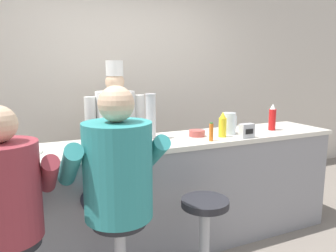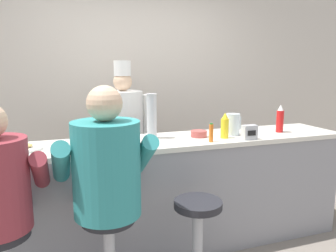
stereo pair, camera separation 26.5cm
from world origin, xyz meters
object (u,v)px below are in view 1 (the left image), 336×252
object	(u,v)px
breakfast_plate	(24,152)
empty_stool_round	(205,228)
cereal_bowl	(197,133)
diner_seated_teal	(116,176)
water_pitcher_clear	(229,123)
hot_sauce_bottle_orange	(211,132)
cook_in_whites_near	(116,132)
diner_seated_maroon	(5,199)
napkin_dispenser_chrome	(247,131)
coffee_mug_tan	(129,142)
mustard_bottle_yellow	(223,125)
ketchup_bottle_red	(272,118)
cup_stack_steel	(151,116)

from	to	relation	value
breakfast_plate	empty_stool_round	xyz separation A→B (m)	(1.13, -0.60, -0.54)
cereal_bowl	diner_seated_teal	bearing A→B (deg)	-147.52
water_pitcher_clear	hot_sauce_bottle_orange	bearing A→B (deg)	-148.58
water_pitcher_clear	cook_in_whites_near	distance (m)	1.20
diner_seated_maroon	diner_seated_teal	size ratio (longest dim) A/B	0.94
breakfast_plate	napkin_dispenser_chrome	bearing A→B (deg)	-7.39
diner_seated_teal	napkin_dispenser_chrome	bearing A→B (deg)	14.98
cereal_bowl	coffee_mug_tan	distance (m)	0.70
mustard_bottle_yellow	water_pitcher_clear	world-z (taller)	mustard_bottle_yellow
empty_stool_round	cook_in_whites_near	size ratio (longest dim) A/B	0.40
breakfast_plate	cook_in_whites_near	size ratio (longest dim) A/B	0.15
hot_sauce_bottle_orange	cook_in_whites_near	distance (m)	1.18
ketchup_bottle_red	diner_seated_maroon	size ratio (longest dim) A/B	0.19
mustard_bottle_yellow	diner_seated_teal	world-z (taller)	diner_seated_teal
diner_seated_teal	empty_stool_round	world-z (taller)	diner_seated_teal
water_pitcher_clear	breakfast_plate	xyz separation A→B (m)	(-1.72, 0.02, -0.08)
diner_seated_maroon	cook_in_whites_near	distance (m)	1.75
water_pitcher_clear	cup_stack_steel	size ratio (longest dim) A/B	0.51
coffee_mug_tan	diner_seated_maroon	bearing A→B (deg)	-153.94
cereal_bowl	empty_stool_round	distance (m)	0.87
napkin_dispenser_chrome	cook_in_whites_near	bearing A→B (deg)	128.48
empty_stool_round	napkin_dispenser_chrome	bearing A→B (deg)	30.40
breakfast_plate	cereal_bowl	world-z (taller)	cereal_bowl
empty_stool_round	water_pitcher_clear	bearing A→B (deg)	44.25
empty_stool_round	cook_in_whites_near	bearing A→B (deg)	98.62
coffee_mug_tan	empty_stool_round	world-z (taller)	coffee_mug_tan
hot_sauce_bottle_orange	napkin_dispenser_chrome	xyz separation A→B (m)	(0.35, -0.02, -0.01)
coffee_mug_tan	diner_seated_teal	xyz separation A→B (m)	(-0.22, -0.41, -0.11)
mustard_bottle_yellow	coffee_mug_tan	bearing A→B (deg)	-176.81
water_pitcher_clear	coffee_mug_tan	distance (m)	1.01
breakfast_plate	napkin_dispenser_chrome	xyz separation A→B (m)	(1.76, -0.23, 0.05)
breakfast_plate	mustard_bottle_yellow	bearing A→B (deg)	-3.99
water_pitcher_clear	cook_in_whites_near	bearing A→B (deg)	133.21
cook_in_whites_near	mustard_bottle_yellow	bearing A→B (deg)	-54.46
cereal_bowl	empty_stool_round	size ratio (longest dim) A/B	0.22
empty_stool_round	diner_seated_teal	bearing A→B (deg)	176.68
cup_stack_steel	empty_stool_round	xyz separation A→B (m)	(0.13, -0.69, -0.72)
ketchup_bottle_red	cook_in_whites_near	world-z (taller)	cook_in_whites_near
ketchup_bottle_red	water_pitcher_clear	world-z (taller)	ketchup_bottle_red
hot_sauce_bottle_orange	cereal_bowl	world-z (taller)	hot_sauce_bottle_orange
ketchup_bottle_red	breakfast_plate	bearing A→B (deg)	178.80
hot_sauce_bottle_orange	cup_stack_steel	xyz separation A→B (m)	(-0.41, 0.30, 0.12)
water_pitcher_clear	diner_seated_maroon	xyz separation A→B (m)	(-1.84, -0.55, -0.20)
cereal_bowl	cup_stack_steel	distance (m)	0.44
mustard_bottle_yellow	napkin_dispenser_chrome	world-z (taller)	mustard_bottle_yellow
cereal_bowl	mustard_bottle_yellow	bearing A→B (deg)	-32.06
breakfast_plate	empty_stool_round	world-z (taller)	breakfast_plate
mustard_bottle_yellow	cereal_bowl	world-z (taller)	mustard_bottle_yellow
diner_seated_maroon	cook_in_whites_near	world-z (taller)	cook_in_whites_near
breakfast_plate	coffee_mug_tan	bearing A→B (deg)	-12.43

